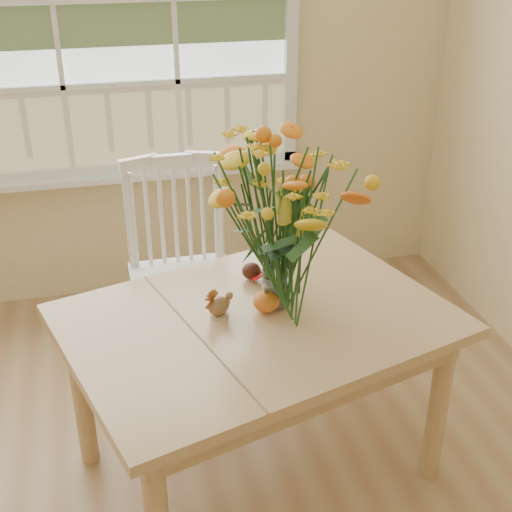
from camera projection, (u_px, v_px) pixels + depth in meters
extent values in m
cube|color=beige|center=(58.00, 43.00, 3.21)|extent=(4.00, 0.02, 2.70)
cube|color=white|center=(75.00, 180.00, 3.45)|extent=(2.42, 0.12, 0.03)
cube|color=tan|center=(257.00, 321.00, 2.34)|extent=(1.47, 1.23, 0.04)
cube|color=tan|center=(257.00, 338.00, 2.37)|extent=(1.32, 1.08, 0.10)
cylinder|color=tan|center=(81.00, 393.00, 2.53)|extent=(0.07, 0.07, 0.64)
cylinder|color=tan|center=(438.00, 407.00, 2.46)|extent=(0.07, 0.07, 0.64)
cylinder|color=tan|center=(322.00, 314.00, 3.01)|extent=(0.07, 0.07, 0.64)
cube|color=white|center=(184.00, 284.00, 2.97)|extent=(0.45, 0.43, 0.05)
cube|color=white|center=(175.00, 215.00, 3.00)|extent=(0.45, 0.05, 0.51)
cylinder|color=white|center=(153.00, 356.00, 2.90)|extent=(0.04, 0.04, 0.44)
cylinder|color=white|center=(144.00, 316.00, 3.18)|extent=(0.04, 0.04, 0.44)
cylinder|color=white|center=(232.00, 345.00, 2.98)|extent=(0.04, 0.04, 0.44)
cylinder|color=white|center=(217.00, 307.00, 3.26)|extent=(0.04, 0.04, 0.44)
cylinder|color=white|center=(276.00, 276.00, 2.35)|extent=(0.10, 0.10, 0.22)
ellipsoid|color=#E0591A|center=(266.00, 302.00, 2.34)|extent=(0.09, 0.09, 0.07)
cylinder|color=#CCB78C|center=(219.00, 315.00, 2.32)|extent=(0.06, 0.06, 0.01)
ellipsoid|color=brown|center=(219.00, 306.00, 2.31)|extent=(0.10, 0.10, 0.07)
ellipsoid|color=#38160F|center=(251.00, 272.00, 2.54)|extent=(0.07, 0.07, 0.06)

